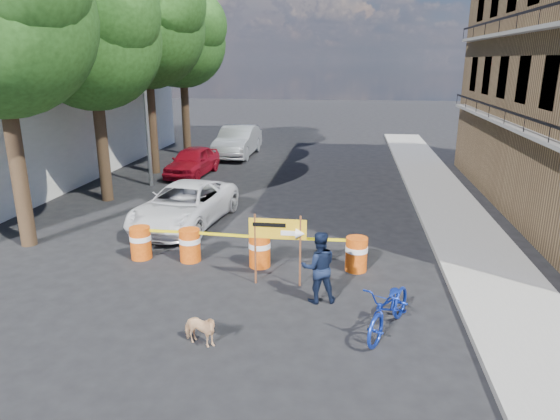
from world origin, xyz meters
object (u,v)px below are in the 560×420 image
(barrel_far_left, at_px, (141,242))
(bicycle, at_px, (391,285))
(sedan_red, at_px, (193,161))
(dog, at_px, (200,330))
(barrel_mid_right, at_px, (260,250))
(suv_white, at_px, (185,205))
(barrel_mid_left, at_px, (190,244))
(detour_sign, at_px, (285,235))
(pedestrian, at_px, (319,267))
(sedan_silver, at_px, (238,141))
(barrel_far_right, at_px, (356,253))

(barrel_far_left, distance_m, bicycle, 7.20)
(sedan_red, bearing_deg, dog, -67.34)
(barrel_mid_right, relative_size, bicycle, 0.44)
(dog, relative_size, suv_white, 0.16)
(bicycle, bearing_deg, barrel_mid_left, 173.26)
(barrel_mid_right, xyz_separation_m, detour_sign, (0.80, -1.05, 0.83))
(barrel_mid_left, relative_size, bicycle, 0.44)
(pedestrian, bearing_deg, sedan_red, -74.15)
(barrel_mid_right, distance_m, bicycle, 4.36)
(sedan_silver, bearing_deg, detour_sign, -72.58)
(pedestrian, distance_m, dog, 3.07)
(barrel_far_right, bearing_deg, bicycle, -78.24)
(pedestrian, height_order, bicycle, bicycle)
(sedan_red, bearing_deg, barrel_mid_right, -59.09)
(barrel_mid_left, relative_size, sedan_silver, 0.17)
(suv_white, bearing_deg, barrel_mid_left, -62.42)
(barrel_far_right, xyz_separation_m, sedan_red, (-7.60, 10.23, 0.21))
(barrel_mid_right, height_order, suv_white, suv_white)
(barrel_mid_right, bearing_deg, sedan_silver, 104.57)
(barrel_far_left, bearing_deg, suv_white, 84.84)
(sedan_red, bearing_deg, barrel_far_left, -75.66)
(barrel_mid_right, relative_size, sedan_silver, 0.17)
(barrel_far_left, bearing_deg, pedestrian, -20.72)
(barrel_mid_left, distance_m, sedan_red, 10.67)
(barrel_mid_right, bearing_deg, barrel_mid_left, 176.72)
(barrel_far_left, height_order, dog, barrel_far_left)
(barrel_mid_right, xyz_separation_m, barrel_far_right, (2.53, 0.08, 0.00))
(barrel_far_left, distance_m, sedan_red, 10.35)
(barrel_mid_right, distance_m, suv_white, 4.38)
(barrel_mid_left, height_order, pedestrian, pedestrian)
(barrel_far_left, distance_m, barrel_mid_left, 1.40)
(pedestrian, bearing_deg, detour_sign, -53.76)
(detour_sign, bearing_deg, barrel_far_right, 32.98)
(bicycle, bearing_deg, barrel_far_right, 126.01)
(dog, relative_size, sedan_red, 0.20)
(barrel_mid_left, distance_m, barrel_far_right, 4.47)
(detour_sign, relative_size, sedan_red, 0.44)
(barrel_mid_right, height_order, bicycle, bicycle)
(pedestrian, height_order, sedan_silver, sedan_silver)
(suv_white, relative_size, sedan_red, 1.23)
(dog, bearing_deg, barrel_far_right, -19.02)
(bicycle, height_order, suv_white, bicycle)
(suv_white, xyz_separation_m, sedan_silver, (-0.96, 12.40, 0.17))
(barrel_mid_left, bearing_deg, barrel_mid_right, -3.28)
(suv_white, bearing_deg, barrel_far_right, -21.49)
(bicycle, xyz_separation_m, sedan_red, (-8.23, 13.26, -0.35))
(detour_sign, bearing_deg, sedan_red, 117.05)
(suv_white, bearing_deg, barrel_mid_right, -38.42)
(suv_white, xyz_separation_m, sedan_red, (-2.00, 7.20, -0.00))
(barrel_far_right, relative_size, dog, 1.13)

